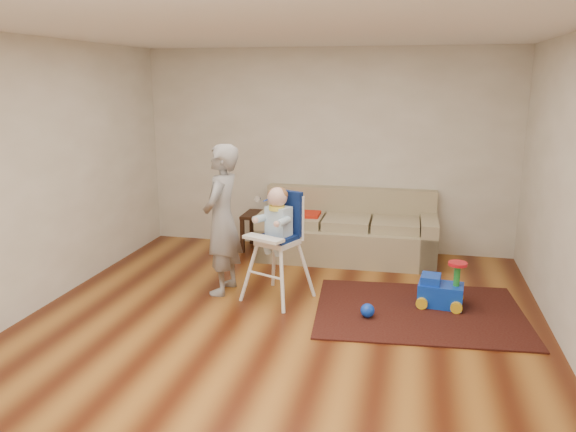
% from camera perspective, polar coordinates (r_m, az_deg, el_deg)
% --- Properties ---
extents(ground, '(5.50, 5.50, 0.00)m').
position_cam_1_polar(ground, '(5.38, -0.96, -11.40)').
color(ground, '#44190A').
rests_on(ground, ground).
extents(room_envelope, '(5.04, 5.52, 2.72)m').
position_cam_1_polar(room_envelope, '(5.40, 0.30, 9.37)').
color(room_envelope, beige).
rests_on(room_envelope, ground).
extents(sofa, '(2.28, 0.96, 0.87)m').
position_cam_1_polar(sofa, '(7.32, 6.02, -0.99)').
color(sofa, tan).
rests_on(sofa, ground).
extents(side_table, '(0.50, 0.50, 0.50)m').
position_cam_1_polar(side_table, '(7.72, -2.60, -1.56)').
color(side_table, black).
rests_on(side_table, ground).
extents(area_rug, '(2.18, 1.71, 0.02)m').
position_cam_1_polar(area_rug, '(5.89, 13.17, -9.40)').
color(area_rug, black).
rests_on(area_rug, ground).
extents(ride_on_toy, '(0.48, 0.36, 0.49)m').
position_cam_1_polar(ride_on_toy, '(5.98, 15.30, -6.58)').
color(ride_on_toy, blue).
rests_on(ride_on_toy, area_rug).
extents(toy_ball, '(0.14, 0.14, 0.14)m').
position_cam_1_polar(toy_ball, '(5.61, 8.08, -9.48)').
color(toy_ball, blue).
rests_on(toy_ball, area_rug).
extents(high_chair, '(0.74, 0.74, 1.22)m').
position_cam_1_polar(high_chair, '(5.89, -1.06, -3.04)').
color(high_chair, white).
rests_on(high_chair, ground).
extents(adult, '(0.42, 0.61, 1.63)m').
position_cam_1_polar(adult, '(6.07, -6.72, -0.40)').
color(adult, gray).
rests_on(adult, ground).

